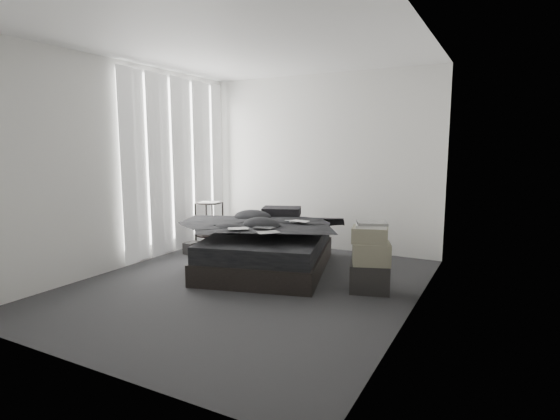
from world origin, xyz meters
The scene contains 25 objects.
floor centered at (0.00, 0.00, 0.00)m, with size 3.60×4.20×0.01m, color #2C2C2E.
ceiling centered at (0.00, 0.00, 2.60)m, with size 3.60×4.20×0.01m, color white.
wall_back centered at (0.00, 2.10, 1.30)m, with size 3.60×0.01×2.60m, color silver.
wall_front centered at (0.00, -2.10, 1.30)m, with size 3.60×0.01×2.60m, color silver.
wall_left centered at (-1.80, 0.00, 1.30)m, with size 0.01×4.20×2.60m, color silver.
wall_right centered at (1.80, 0.00, 1.30)m, with size 0.01×4.20×2.60m, color silver.
window_left centered at (-1.78, 0.90, 1.35)m, with size 0.02×2.00×2.30m, color white.
curtain_left centered at (-1.73, 0.90, 1.28)m, with size 0.06×2.12×2.48m, color white.
bed centered at (-0.11, 0.68, 0.13)m, with size 1.41×1.86×0.25m, color black.
mattress centered at (-0.11, 0.68, 0.35)m, with size 1.35×1.81×0.20m, color black.
duvet centered at (-0.09, 0.63, 0.56)m, with size 1.37×1.59×0.22m, color black.
pillow_lower centered at (-0.34, 1.36, 0.51)m, with size 0.56×0.38×0.13m, color black.
pillow_upper centered at (-0.27, 1.36, 0.64)m, with size 0.52×0.36×0.12m, color black.
laptop centered at (0.21, 0.81, 0.68)m, with size 0.30×0.19×0.02m, color silver.
comic_a centered at (-0.19, 0.14, 0.67)m, with size 0.23×0.15×0.01m, color black.
comic_b centered at (0.03, 0.34, 0.68)m, with size 0.23×0.15×0.01m, color black.
comic_c centered at (0.22, 0.11, 0.68)m, with size 0.23×0.15×0.01m, color black.
side_stand centered at (-1.41, 1.19, 0.36)m, with size 0.39×0.39×0.71m, color black.
papers centered at (-1.40, 1.18, 0.72)m, with size 0.27×0.20×0.01m, color white.
floor_books centered at (-1.48, 0.86, 0.08)m, with size 0.16×0.22×0.16m, color black.
box_lower centered at (1.28, 0.43, 0.15)m, with size 0.41×0.32×0.31m, color black.
box_mid centered at (1.29, 0.42, 0.42)m, with size 0.39×0.31×0.23m, color #696653.
box_upper centered at (1.27, 0.43, 0.62)m, with size 0.37×0.30×0.16m, color #696653.
art_book_white centered at (1.28, 0.43, 0.72)m, with size 0.32×0.25×0.03m, color silver.
art_book_snake centered at (1.29, 0.42, 0.75)m, with size 0.31×0.24×0.03m, color silver.
Camera 1 is at (2.55, -4.01, 1.55)m, focal length 28.00 mm.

